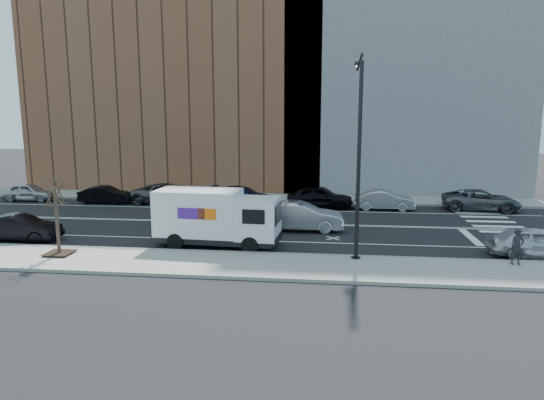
% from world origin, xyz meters
% --- Properties ---
extents(ground, '(120.00, 120.00, 0.00)m').
position_xyz_m(ground, '(0.00, 0.00, 0.00)').
color(ground, black).
rests_on(ground, ground).
extents(sidewalk_near, '(44.00, 3.60, 0.15)m').
position_xyz_m(sidewalk_near, '(0.00, -8.80, 0.07)').
color(sidewalk_near, gray).
rests_on(sidewalk_near, ground).
extents(sidewalk_far, '(44.00, 3.60, 0.15)m').
position_xyz_m(sidewalk_far, '(0.00, 8.80, 0.07)').
color(sidewalk_far, gray).
rests_on(sidewalk_far, ground).
extents(curb_near, '(44.00, 0.25, 0.17)m').
position_xyz_m(curb_near, '(0.00, -7.00, 0.08)').
color(curb_near, gray).
rests_on(curb_near, ground).
extents(curb_far, '(44.00, 0.25, 0.17)m').
position_xyz_m(curb_far, '(0.00, 7.00, 0.08)').
color(curb_far, gray).
rests_on(curb_far, ground).
extents(crosswalk, '(3.00, 14.00, 0.01)m').
position_xyz_m(crosswalk, '(16.00, 0.00, 0.00)').
color(crosswalk, white).
rests_on(crosswalk, ground).
extents(road_markings, '(40.00, 8.60, 0.01)m').
position_xyz_m(road_markings, '(0.00, 0.00, 0.00)').
color(road_markings, white).
rests_on(road_markings, ground).
extents(bldg_brick, '(26.00, 10.00, 22.00)m').
position_xyz_m(bldg_brick, '(-8.00, 15.60, 11.00)').
color(bldg_brick, brown).
rests_on(bldg_brick, ground).
extents(bldg_concrete, '(20.00, 10.00, 26.00)m').
position_xyz_m(bldg_concrete, '(12.00, 15.60, 13.00)').
color(bldg_concrete, slate).
rests_on(bldg_concrete, ground).
extents(streetlight, '(0.44, 4.02, 9.34)m').
position_xyz_m(streetlight, '(7.00, -6.91, 5.08)').
color(streetlight, black).
rests_on(streetlight, ground).
extents(street_tree, '(1.20, 1.20, 3.75)m').
position_xyz_m(street_tree, '(-7.00, -8.40, 1.45)').
color(street_tree, black).
rests_on(street_tree, ground).
extents(fedex_van, '(6.54, 2.62, 2.93)m').
position_xyz_m(fedex_van, '(-0.01, -5.60, 1.54)').
color(fedex_van, black).
rests_on(fedex_van, ground).
extents(far_parked_a, '(4.18, 1.88, 1.39)m').
position_xyz_m(far_parked_a, '(-17.70, 5.80, 0.70)').
color(far_parked_a, '#ABACB0').
rests_on(far_parked_a, ground).
extents(far_parked_b, '(4.07, 1.56, 1.32)m').
position_xyz_m(far_parked_b, '(-11.20, 5.47, 0.66)').
color(far_parked_b, black).
rests_on(far_parked_b, ground).
extents(far_parked_c, '(5.70, 3.08, 1.52)m').
position_xyz_m(far_parked_c, '(-6.41, 5.89, 0.76)').
color(far_parked_c, '#474A4E').
rests_on(far_parked_c, ground).
extents(far_parked_d, '(5.26, 2.66, 1.46)m').
position_xyz_m(far_parked_d, '(-0.60, 5.49, 0.73)').
color(far_parked_d, '#162250').
rests_on(far_parked_d, ground).
extents(far_parked_e, '(4.92, 2.28, 1.63)m').
position_xyz_m(far_parked_e, '(5.09, 5.58, 0.82)').
color(far_parked_e, black).
rests_on(far_parked_e, ground).
extents(far_parked_f, '(4.24, 1.51, 1.40)m').
position_xyz_m(far_parked_f, '(9.67, 5.31, 0.70)').
color(far_parked_f, '#B1B0B5').
rests_on(far_parked_f, ground).
extents(far_parked_g, '(5.53, 3.02, 1.47)m').
position_xyz_m(far_parked_g, '(16.46, 5.86, 0.73)').
color(far_parked_g, '#4D5055').
rests_on(far_parked_g, ground).
extents(driving_sedan, '(5.10, 1.85, 1.67)m').
position_xyz_m(driving_sedan, '(4.08, -1.62, 0.84)').
color(driving_sedan, '#B5B4B9').
rests_on(driving_sedan, ground).
extents(near_parked_rear_a, '(4.35, 1.70, 1.41)m').
position_xyz_m(near_parked_rear_a, '(-10.77, -5.74, 0.71)').
color(near_parked_rear_a, black).
rests_on(near_parked_rear_a, ground).
extents(near_parked_front, '(4.29, 1.80, 1.45)m').
position_xyz_m(near_parked_front, '(15.51, -5.72, 0.72)').
color(near_parked_front, silver).
rests_on(near_parked_front, ground).
extents(pedestrian, '(0.63, 0.45, 1.61)m').
position_xyz_m(pedestrian, '(14.02, -7.54, 0.95)').
color(pedestrian, black).
rests_on(pedestrian, sidewalk_near).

